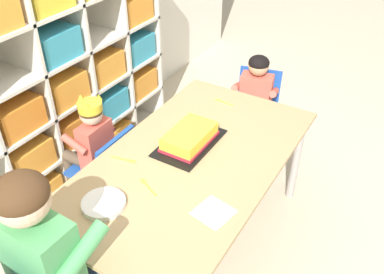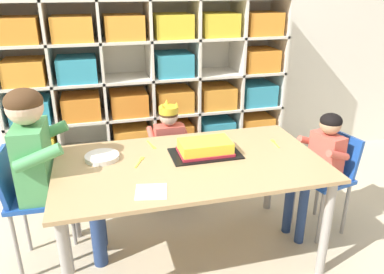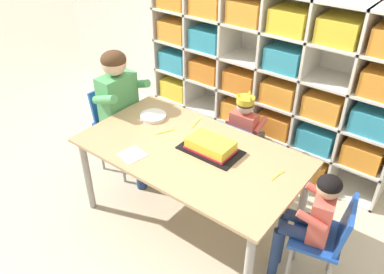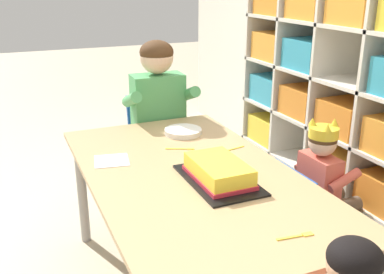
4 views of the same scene
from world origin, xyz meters
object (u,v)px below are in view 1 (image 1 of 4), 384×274
at_px(child_with_crown, 90,140).
at_px(classroom_chair_guest_side, 255,109).
at_px(activity_table, 191,170).
at_px(paper_plate_stack, 104,204).
at_px(birthday_cake_on_tray, 190,138).
at_px(adult_helper_seated, 55,248).
at_px(fork_scattered_mid_table, 223,102).
at_px(guest_at_table_side, 254,101).
at_px(fork_at_table_front_edge, 125,160).
at_px(classroom_chair_blue, 106,164).
at_px(fork_by_napkin, 148,186).

xyz_separation_m(child_with_crown, classroom_chair_guest_side, (0.95, -0.66, -0.07)).
distance_m(activity_table, child_with_crown, 0.71).
relative_size(child_with_crown, paper_plate_stack, 4.08).
height_order(birthday_cake_on_tray, paper_plate_stack, birthday_cake_on_tray).
bearing_deg(adult_helper_seated, fork_scattered_mid_table, -89.01).
bearing_deg(guest_at_table_side, birthday_cake_on_tray, -106.18).
xyz_separation_m(guest_at_table_side, fork_at_table_front_edge, (-1.03, 0.26, 0.10)).
height_order(child_with_crown, adult_helper_seated, adult_helper_seated).
distance_m(classroom_chair_blue, paper_plate_stack, 0.74).
bearing_deg(paper_plate_stack, fork_by_napkin, -23.62).
distance_m(activity_table, guest_at_table_side, 0.86).
bearing_deg(fork_scattered_mid_table, classroom_chair_guest_side, 85.26).
height_order(child_with_crown, fork_scattered_mid_table, child_with_crown).
bearing_deg(fork_at_table_front_edge, paper_plate_stack, 100.42).
relative_size(classroom_chair_blue, fork_at_table_front_edge, 4.20).
xyz_separation_m(adult_helper_seated, fork_scattered_mid_table, (1.36, -0.02, -0.04)).
distance_m(classroom_chair_guest_side, birthday_cake_on_tray, 0.89).
xyz_separation_m(paper_plate_stack, fork_by_napkin, (0.20, -0.09, -0.01)).
bearing_deg(guest_at_table_side, child_with_crown, -141.39).
height_order(adult_helper_seated, classroom_chair_guest_side, adult_helper_seated).
bearing_deg(activity_table, child_with_crown, 89.20).
distance_m(adult_helper_seated, fork_scattered_mid_table, 1.36).
xyz_separation_m(activity_table, fork_at_table_front_edge, (-0.18, 0.28, 0.08)).
bearing_deg(fork_at_table_front_edge, guest_at_table_side, -115.62).
bearing_deg(paper_plate_stack, guest_at_table_side, -5.60).
bearing_deg(adult_helper_seated, classroom_chair_guest_side, -91.15).
bearing_deg(adult_helper_seated, birthday_cake_on_tray, -92.51).
height_order(paper_plate_stack, fork_scattered_mid_table, paper_plate_stack).
bearing_deg(fork_by_napkin, child_with_crown, -179.17).
bearing_deg(fork_scattered_mid_table, birthday_cake_on_tray, -78.32).
xyz_separation_m(paper_plate_stack, fork_scattered_mid_table, (1.06, -0.04, -0.01)).
bearing_deg(child_with_crown, guest_at_table_side, 140.13).
bearing_deg(guest_at_table_side, fork_by_napkin, -104.73).
height_order(child_with_crown, paper_plate_stack, child_with_crown).
distance_m(classroom_chair_guest_side, guest_at_table_side, 0.16).
height_order(adult_helper_seated, birthday_cake_on_tray, adult_helper_seated).
bearing_deg(child_with_crown, classroom_chair_blue, 89.89).
xyz_separation_m(birthday_cake_on_tray, fork_at_table_front_edge, (-0.29, 0.21, -0.03)).
relative_size(paper_plate_stack, fork_scattered_mid_table, 1.51).
relative_size(activity_table, fork_at_table_front_edge, 11.03).
distance_m(classroom_chair_blue, fork_scattered_mid_table, 0.81).
bearing_deg(birthday_cake_on_tray, fork_by_napkin, -179.31).
xyz_separation_m(classroom_chair_blue, adult_helper_seated, (-0.79, -0.46, 0.34)).
relative_size(classroom_chair_blue, classroom_chair_guest_side, 0.84).
distance_m(child_with_crown, classroom_chair_guest_side, 1.16).
xyz_separation_m(classroom_chair_blue, paper_plate_stack, (-0.49, -0.45, 0.31)).
xyz_separation_m(guest_at_table_side, paper_plate_stack, (-1.34, 0.13, 0.12)).
distance_m(fork_scattered_mid_table, fork_at_table_front_edge, 0.78).
distance_m(child_with_crown, birthday_cake_on_tray, 0.67).
distance_m(guest_at_table_side, fork_at_table_front_edge, 1.07).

